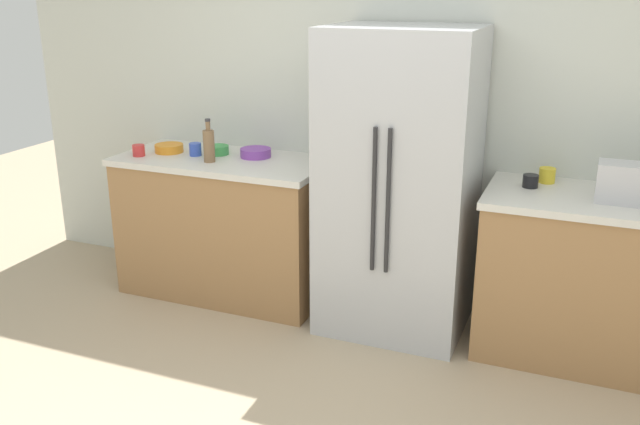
{
  "coord_description": "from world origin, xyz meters",
  "views": [
    {
      "loc": [
        1.13,
        -2.21,
        2.01
      ],
      "look_at": [
        0.05,
        0.46,
        1.03
      ],
      "focal_mm": 38.57,
      "sensor_mm": 36.0,
      "label": 1
    }
  ],
  "objects_px": {
    "cup_c": "(139,150)",
    "toaster": "(625,183)",
    "bowl_b": "(256,153)",
    "bowl_c": "(218,150)",
    "cup_b": "(195,149)",
    "bowl_a": "(169,148)",
    "bottle_a": "(209,145)",
    "cup_a": "(531,181)",
    "refrigerator": "(399,184)",
    "cup_d": "(547,175)"
  },
  "relations": [
    {
      "from": "refrigerator",
      "to": "bowl_b",
      "type": "height_order",
      "value": "refrigerator"
    },
    {
      "from": "cup_b",
      "to": "bowl_b",
      "type": "distance_m",
      "value": 0.4
    },
    {
      "from": "bottle_a",
      "to": "cup_b",
      "type": "xyz_separation_m",
      "value": [
        -0.17,
        0.11,
        -0.07
      ]
    },
    {
      "from": "bottle_a",
      "to": "cup_c",
      "type": "height_order",
      "value": "bottle_a"
    },
    {
      "from": "cup_a",
      "to": "refrigerator",
      "type": "bearing_deg",
      "value": -172.91
    },
    {
      "from": "bottle_a",
      "to": "cup_b",
      "type": "relative_size",
      "value": 3.3
    },
    {
      "from": "refrigerator",
      "to": "cup_c",
      "type": "xyz_separation_m",
      "value": [
        -1.71,
        -0.13,
        0.07
      ]
    },
    {
      "from": "cup_b",
      "to": "bowl_a",
      "type": "xyz_separation_m",
      "value": [
        -0.21,
        0.02,
        -0.01
      ]
    },
    {
      "from": "toaster",
      "to": "cup_b",
      "type": "relative_size",
      "value": 3.29
    },
    {
      "from": "refrigerator",
      "to": "cup_d",
      "type": "xyz_separation_m",
      "value": [
        0.79,
        0.22,
        0.08
      ]
    },
    {
      "from": "cup_a",
      "to": "cup_c",
      "type": "distance_m",
      "value": 2.44
    },
    {
      "from": "bowl_c",
      "to": "cup_c",
      "type": "bearing_deg",
      "value": -152.87
    },
    {
      "from": "cup_a",
      "to": "cup_b",
      "type": "distance_m",
      "value": 2.1
    },
    {
      "from": "toaster",
      "to": "bowl_a",
      "type": "relative_size",
      "value": 1.45
    },
    {
      "from": "bowl_c",
      "to": "bowl_b",
      "type": "bearing_deg",
      "value": 6.38
    },
    {
      "from": "bowl_a",
      "to": "bowl_b",
      "type": "distance_m",
      "value": 0.6
    },
    {
      "from": "cup_c",
      "to": "bowl_c",
      "type": "xyz_separation_m",
      "value": [
        0.45,
        0.23,
        -0.01
      ]
    },
    {
      "from": "bottle_a",
      "to": "toaster",
      "type": "bearing_deg",
      "value": 1.79
    },
    {
      "from": "cup_c",
      "to": "bowl_b",
      "type": "xyz_separation_m",
      "value": [
        0.72,
        0.26,
        -0.01
      ]
    },
    {
      "from": "bottle_a",
      "to": "cup_c",
      "type": "bearing_deg",
      "value": -175.31
    },
    {
      "from": "cup_b",
      "to": "bottle_a",
      "type": "bearing_deg",
      "value": -32.03
    },
    {
      "from": "cup_d",
      "to": "bowl_a",
      "type": "xyz_separation_m",
      "value": [
        -2.39,
        -0.19,
        -0.02
      ]
    },
    {
      "from": "cup_d",
      "to": "cup_b",
      "type": "bearing_deg",
      "value": -174.66
    },
    {
      "from": "toaster",
      "to": "bowl_b",
      "type": "height_order",
      "value": "toaster"
    },
    {
      "from": "refrigerator",
      "to": "cup_d",
      "type": "relative_size",
      "value": 19.73
    },
    {
      "from": "cup_b",
      "to": "bowl_b",
      "type": "relative_size",
      "value": 0.42
    },
    {
      "from": "bowl_b",
      "to": "bottle_a",
      "type": "bearing_deg",
      "value": -133.8
    },
    {
      "from": "cup_a",
      "to": "bowl_c",
      "type": "bearing_deg",
      "value": 179.58
    },
    {
      "from": "bowl_b",
      "to": "cup_d",
      "type": "bearing_deg",
      "value": 2.81
    },
    {
      "from": "cup_a",
      "to": "bowl_b",
      "type": "height_order",
      "value": "cup_a"
    },
    {
      "from": "bowl_a",
      "to": "cup_a",
      "type": "bearing_deg",
      "value": 1.36
    },
    {
      "from": "bowl_b",
      "to": "cup_c",
      "type": "bearing_deg",
      "value": -159.92
    },
    {
      "from": "refrigerator",
      "to": "cup_b",
      "type": "bearing_deg",
      "value": 179.25
    },
    {
      "from": "refrigerator",
      "to": "cup_c",
      "type": "relative_size",
      "value": 22.5
    },
    {
      "from": "cup_a",
      "to": "bowl_c",
      "type": "height_order",
      "value": "cup_a"
    },
    {
      "from": "bottle_a",
      "to": "bowl_c",
      "type": "relative_size",
      "value": 1.9
    },
    {
      "from": "cup_b",
      "to": "cup_d",
      "type": "bearing_deg",
      "value": 5.34
    },
    {
      "from": "cup_b",
      "to": "cup_c",
      "type": "xyz_separation_m",
      "value": [
        -0.34,
        -0.15,
        -0.0
      ]
    },
    {
      "from": "cup_c",
      "to": "toaster",
      "type": "bearing_deg",
      "value": 2.3
    },
    {
      "from": "refrigerator",
      "to": "cup_a",
      "type": "bearing_deg",
      "value": 7.09
    },
    {
      "from": "refrigerator",
      "to": "bottle_a",
      "type": "bearing_deg",
      "value": -175.88
    },
    {
      "from": "bowl_a",
      "to": "bowl_b",
      "type": "height_order",
      "value": "bowl_b"
    },
    {
      "from": "bowl_b",
      "to": "bowl_c",
      "type": "bearing_deg",
      "value": -173.62
    },
    {
      "from": "cup_c",
      "to": "cup_d",
      "type": "relative_size",
      "value": 0.88
    },
    {
      "from": "cup_a",
      "to": "bowl_a",
      "type": "distance_m",
      "value": 2.31
    },
    {
      "from": "cup_c",
      "to": "bowl_c",
      "type": "bearing_deg",
      "value": 27.13
    },
    {
      "from": "toaster",
      "to": "bowl_a",
      "type": "xyz_separation_m",
      "value": [
        -2.78,
        0.05,
        -0.08
      ]
    },
    {
      "from": "cup_d",
      "to": "bowl_c",
      "type": "bearing_deg",
      "value": -176.74
    },
    {
      "from": "toaster",
      "to": "cup_c",
      "type": "height_order",
      "value": "toaster"
    },
    {
      "from": "cup_b",
      "to": "bowl_a",
      "type": "bearing_deg",
      "value": 175.5
    }
  ]
}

